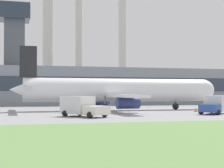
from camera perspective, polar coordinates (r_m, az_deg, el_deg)
ground_plane at (r=52.69m, az=4.41°, el=-4.25°), size 400.00×400.00×0.00m
terminal_building at (r=84.62m, az=-3.96°, el=-0.07°), size 75.80×12.67×21.68m
smokestack_left at (r=106.32m, az=-9.71°, el=6.36°), size 3.46×3.46×33.51m
smokestack_right at (r=107.07m, az=-5.06°, el=6.25°), size 2.32×2.32×33.47m
smokestack_far at (r=112.87m, az=1.60°, el=5.77°), size 2.73×2.73×33.11m
airplane at (r=56.92m, az=0.72°, el=-1.00°), size 32.28×27.79×9.39m
pushback_tug at (r=65.91m, az=15.60°, el=-2.76°), size 3.96×3.27×2.17m
baggage_truck at (r=49.18m, az=15.51°, el=-3.07°), size 5.57×5.20×2.33m
fuel_truck at (r=41.88m, az=-4.65°, el=-3.44°), size 4.96×6.24×2.29m
traffic_cone_near_nose at (r=58.58m, az=13.58°, el=-3.70°), size 0.46×0.46×0.50m
traffic_cone_wingtip at (r=54.31m, az=12.66°, el=-3.86°), size 0.51×0.51×0.56m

